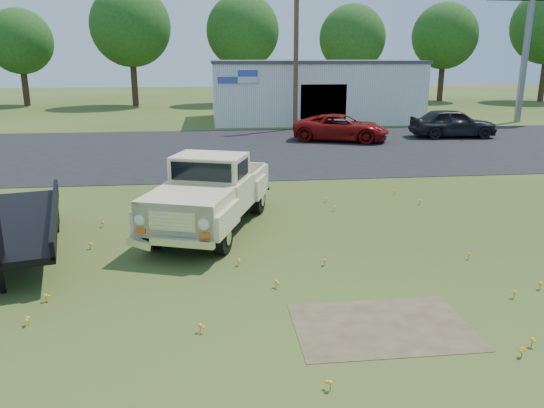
{
  "coord_description": "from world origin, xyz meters",
  "views": [
    {
      "loc": [
        -1.33,
        -10.89,
        4.48
      ],
      "look_at": [
        0.07,
        1.0,
        1.11
      ],
      "focal_mm": 35.0,
      "sensor_mm": 36.0,
      "label": 1
    }
  ],
  "objects_px": {
    "vintage_pickup_truck": "(211,192)",
    "flatbed_trailer": "(9,218)",
    "dark_sedan": "(453,123)",
    "red_pickup": "(341,128)"
  },
  "relations": [
    {
      "from": "vintage_pickup_truck",
      "to": "flatbed_trailer",
      "type": "xyz_separation_m",
      "value": [
        -4.65,
        -1.25,
        -0.16
      ]
    },
    {
      "from": "flatbed_trailer",
      "to": "dark_sedan",
      "type": "distance_m",
      "value": 24.41
    },
    {
      "from": "vintage_pickup_truck",
      "to": "red_pickup",
      "type": "bearing_deg",
      "value": 83.05
    },
    {
      "from": "vintage_pickup_truck",
      "to": "red_pickup",
      "type": "relative_size",
      "value": 1.09
    },
    {
      "from": "vintage_pickup_truck",
      "to": "flatbed_trailer",
      "type": "height_order",
      "value": "vintage_pickup_truck"
    },
    {
      "from": "red_pickup",
      "to": "dark_sedan",
      "type": "bearing_deg",
      "value": -64.55
    },
    {
      "from": "dark_sedan",
      "to": "flatbed_trailer",
      "type": "bearing_deg",
      "value": 135.49
    },
    {
      "from": "vintage_pickup_truck",
      "to": "flatbed_trailer",
      "type": "bearing_deg",
      "value": -145.75
    },
    {
      "from": "flatbed_trailer",
      "to": "dark_sedan",
      "type": "relative_size",
      "value": 1.32
    },
    {
      "from": "vintage_pickup_truck",
      "to": "dark_sedan",
      "type": "relative_size",
      "value": 1.18
    }
  ]
}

